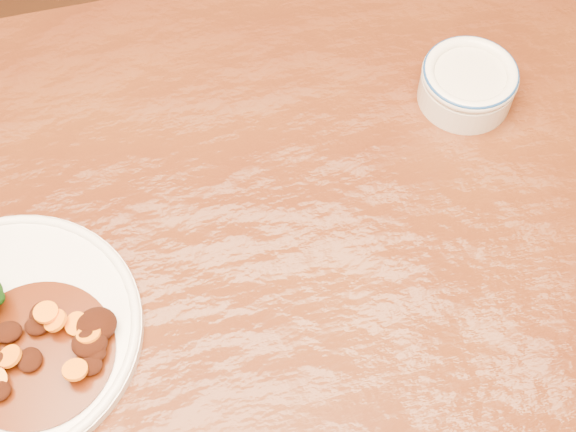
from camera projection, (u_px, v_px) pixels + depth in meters
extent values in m
cube|color=#52260E|center=(215.00, 337.00, 0.76)|extent=(1.56, 1.00, 0.04)
cylinder|color=white|center=(6.00, 335.00, 0.74)|extent=(0.25, 0.25, 0.01)
torus|color=white|center=(4.00, 332.00, 0.73)|extent=(0.25, 0.25, 0.01)
cylinder|color=#4F1808|center=(36.00, 354.00, 0.72)|extent=(0.14, 0.14, 0.00)
ellipsoid|color=black|center=(43.00, 315.00, 0.73)|extent=(0.03, 0.03, 0.01)
ellipsoid|color=black|center=(91.00, 365.00, 0.70)|extent=(0.02, 0.02, 0.01)
ellipsoid|color=black|center=(37.00, 325.00, 0.72)|extent=(0.02, 0.02, 0.01)
ellipsoid|color=black|center=(85.00, 347.00, 0.71)|extent=(0.02, 0.02, 0.01)
ellipsoid|color=black|center=(95.00, 344.00, 0.71)|extent=(0.02, 0.02, 0.01)
ellipsoid|color=black|center=(90.00, 343.00, 0.71)|extent=(0.03, 0.03, 0.02)
ellipsoid|color=black|center=(97.00, 325.00, 0.72)|extent=(0.04, 0.03, 0.02)
ellipsoid|color=black|center=(0.00, 362.00, 0.71)|extent=(0.02, 0.02, 0.01)
ellipsoid|color=black|center=(96.00, 353.00, 0.71)|extent=(0.02, 0.02, 0.01)
ellipsoid|color=black|center=(8.00, 332.00, 0.72)|extent=(0.03, 0.02, 0.01)
ellipsoid|color=black|center=(30.00, 360.00, 0.71)|extent=(0.02, 0.02, 0.01)
cylinder|color=orange|center=(46.00, 312.00, 0.72)|extent=(0.03, 0.03, 0.01)
cylinder|color=orange|center=(10.00, 356.00, 0.70)|extent=(0.03, 0.03, 0.01)
cylinder|color=orange|center=(75.00, 370.00, 0.69)|extent=(0.03, 0.03, 0.01)
cylinder|color=orange|center=(89.00, 334.00, 0.71)|extent=(0.03, 0.03, 0.01)
cylinder|color=orange|center=(55.00, 321.00, 0.72)|extent=(0.03, 0.03, 0.02)
cylinder|color=orange|center=(77.00, 324.00, 0.72)|extent=(0.03, 0.03, 0.01)
cylinder|color=silver|center=(466.00, 88.00, 0.87)|extent=(0.10, 0.10, 0.03)
cylinder|color=silver|center=(470.00, 76.00, 0.85)|extent=(0.08, 0.08, 0.01)
torus|color=silver|center=(470.00, 74.00, 0.85)|extent=(0.10, 0.10, 0.01)
torus|color=navy|center=(471.00, 72.00, 0.85)|extent=(0.10, 0.10, 0.00)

